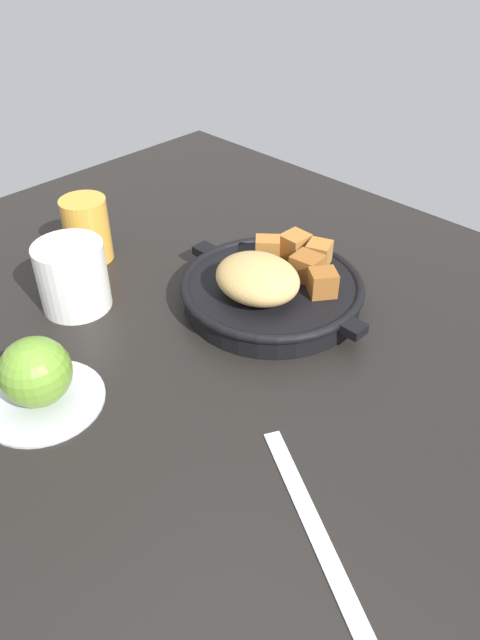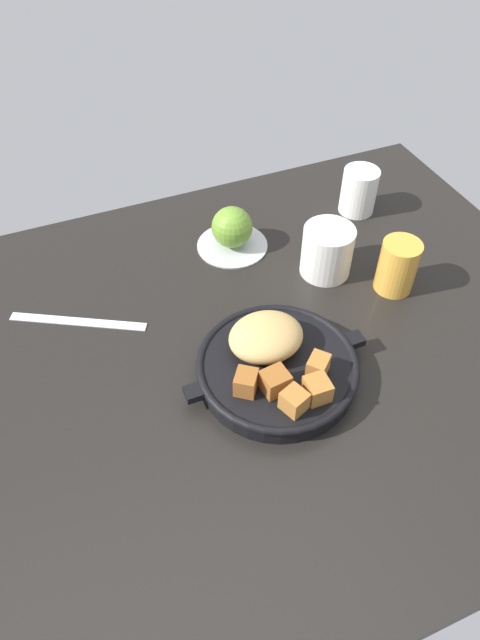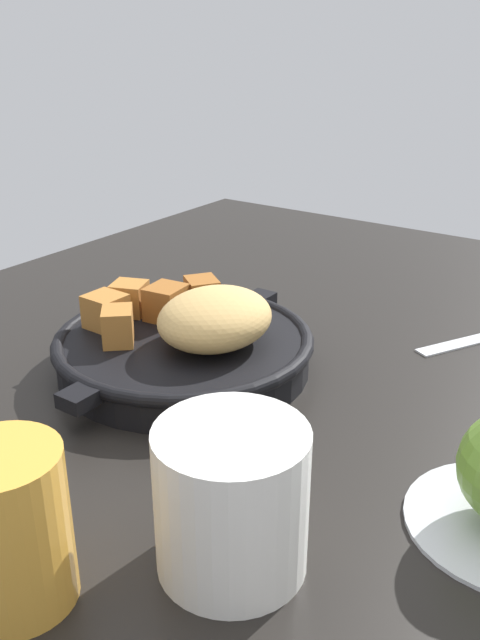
# 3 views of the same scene
# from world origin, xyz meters

# --- Properties ---
(ground_plane) EXTENTS (1.09, 0.85, 0.02)m
(ground_plane) POSITION_xyz_m (0.00, 0.00, -0.01)
(ground_plane) COLOR black
(cast_iron_skillet) EXTENTS (0.27, 0.23, 0.08)m
(cast_iron_skillet) POSITION_xyz_m (0.01, -0.06, 0.03)
(cast_iron_skillet) COLOR black
(cast_iron_skillet) RESTS_ON ground_plane
(juice_glass_amber) EXTENTS (0.06, 0.06, 0.09)m
(juice_glass_amber) POSITION_xyz_m (0.27, 0.03, 0.04)
(juice_glass_amber) COLOR gold
(juice_glass_amber) RESTS_ON ground_plane
(ceramic_mug_white) EXTENTS (0.09, 0.09, 0.09)m
(ceramic_mug_white) POSITION_xyz_m (0.18, 0.11, 0.04)
(ceramic_mug_white) COLOR silver
(ceramic_mug_white) RESTS_ON ground_plane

